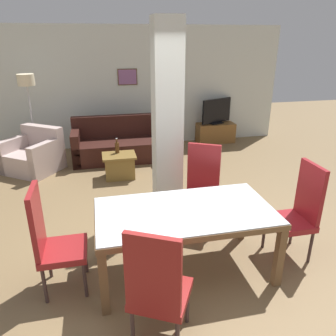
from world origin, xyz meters
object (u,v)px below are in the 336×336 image
object	(u,v)px
dining_chair_far_right	(202,186)
armchair	(34,156)
dining_chair_head_left	(52,239)
coffee_table	(120,166)
dining_table	(185,222)
tv_screen	(217,112)
dining_chair_head_right	(299,210)
tv_stand	(215,133)
dining_chair_near_left	(157,287)
floor_lamp	(27,89)
bottle	(117,147)
sofa	(121,145)

from	to	relation	value
dining_chair_far_right	armchair	size ratio (longest dim) A/B	0.93
dining_chair_head_left	coffee_table	bearing A→B (deg)	162.67
dining_table	tv_screen	size ratio (longest dim) A/B	2.30
dining_chair_head_right	coffee_table	world-z (taller)	dining_chair_head_right
dining_chair_head_left	coffee_table	size ratio (longest dim) A/B	1.90
coffee_table	dining_chair_head_left	bearing A→B (deg)	-107.33
coffee_table	tv_screen	xyz separation A→B (m)	(2.50, 1.71, 0.54)
dining_table	tv_stand	distance (m)	4.94
dining_chair_far_right	tv_stand	size ratio (longest dim) A/B	1.25
dining_chair_near_left	armchair	distance (m)	4.67
dining_chair_far_right	coffee_table	world-z (taller)	dining_chair_far_right
dining_chair_near_left	floor_lamp	distance (m)	5.33
coffee_table	tv_stand	size ratio (longest dim) A/B	0.66
tv_screen	floor_lamp	world-z (taller)	floor_lamp
dining_chair_head_right	dining_chair_far_right	world-z (taller)	same
dining_table	dining_chair_near_left	xyz separation A→B (m)	(-0.46, -0.88, -0.02)
dining_chair_near_left	bottle	bearing A→B (deg)	118.35
floor_lamp	dining_chair_head_right	bearing A→B (deg)	-49.83
dining_chair_head_right	tv_stand	xyz separation A→B (m)	(0.66, 4.50, -0.36)
tv_stand	coffee_table	bearing A→B (deg)	-145.61
sofa	armchair	bearing A→B (deg)	10.41
dining_chair_head_left	armchair	size ratio (longest dim) A/B	0.93
dining_chair_head_right	bottle	bearing A→B (deg)	32.60
dining_chair_head_right	dining_chair_near_left	xyz separation A→B (m)	(-1.82, -0.88, 0.00)
dining_chair_far_right	sofa	bearing A→B (deg)	-45.82
dining_chair_head_left	bottle	distance (m)	3.02
dining_chair_head_left	armchair	bearing A→B (deg)	-168.37
floor_lamp	coffee_table	bearing A→B (deg)	-39.00
dining_chair_head_right	dining_chair_head_left	distance (m)	2.70
dining_chair_near_left	tv_stand	distance (m)	5.93
dining_chair_head_left	sofa	bearing A→B (deg)	165.44
dining_chair_head_right	armchair	distance (m)	4.90
dining_chair_head_right	tv_stand	bearing A→B (deg)	-8.40
dining_table	armchair	xyz separation A→B (m)	(-2.07, 3.49, -0.33)
coffee_table	tv_screen	world-z (taller)	tv_screen
dining_chair_head_left	armchair	distance (m)	3.58
dining_chair_head_right	dining_chair_near_left	size ratio (longest dim) A/B	1.00
dining_chair_head_left	tv_stand	distance (m)	5.63
dining_chair_far_right	tv_screen	bearing A→B (deg)	-84.58
dining_chair_head_left	tv_stand	bearing A→B (deg)	143.16
dining_chair_near_left	coffee_table	bearing A→B (deg)	118.07
armchair	floor_lamp	bearing A→B (deg)	-50.42
dining_table	dining_chair_near_left	distance (m)	1.00
dining_chair_near_left	tv_screen	distance (m)	5.92
armchair	coffee_table	distance (m)	1.74
dining_chair_head_left	sofa	world-z (taller)	dining_chair_head_left
dining_chair_near_left	floor_lamp	world-z (taller)	floor_lamp
coffee_table	floor_lamp	world-z (taller)	floor_lamp
dining_table	tv_screen	world-z (taller)	tv_screen
dining_table	bottle	world-z (taller)	dining_table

